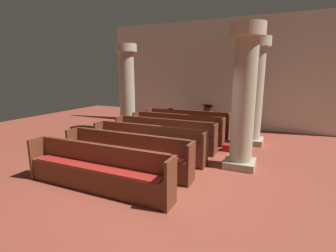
{
  "coord_description": "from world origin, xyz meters",
  "views": [
    {
      "loc": [
        2.61,
        -4.68,
        2.31
      ],
      "look_at": [
        -0.41,
        1.97,
        0.75
      ],
      "focal_mm": 26.49,
      "sensor_mm": 36.0,
      "label": 1
    }
  ],
  "objects_px": {
    "pew_row_5": "(96,167)",
    "pillar_aisle_side": "(254,90)",
    "pillar_far_side": "(127,87)",
    "pew_row_0": "(187,121)",
    "pew_row_1": "(177,127)",
    "pillar_aisle_rear": "(244,96)",
    "pew_row_3": "(147,141)",
    "lectern": "(207,118)",
    "pew_row_2": "(164,133)",
    "kneeler_box_red": "(229,148)",
    "pew_row_4": "(126,152)",
    "hymn_book": "(171,108)"
  },
  "relations": [
    {
      "from": "pew_row_3",
      "to": "pillar_aisle_side",
      "type": "height_order",
      "value": "pillar_aisle_side"
    },
    {
      "from": "pillar_aisle_rear",
      "to": "kneeler_box_red",
      "type": "xyz_separation_m",
      "value": [
        -0.49,
        1.22,
        -1.68
      ]
    },
    {
      "from": "pillar_far_side",
      "to": "kneeler_box_red",
      "type": "bearing_deg",
      "value": -13.97
    },
    {
      "from": "pew_row_4",
      "to": "pew_row_5",
      "type": "distance_m",
      "value": 1.04
    },
    {
      "from": "kneeler_box_red",
      "to": "pew_row_1",
      "type": "bearing_deg",
      "value": 166.01
    },
    {
      "from": "pew_row_2",
      "to": "pew_row_3",
      "type": "xyz_separation_m",
      "value": [
        0.0,
        -1.04,
        0.0
      ]
    },
    {
      "from": "pew_row_2",
      "to": "pillar_aisle_side",
      "type": "xyz_separation_m",
      "value": [
        2.43,
        1.7,
        1.29
      ]
    },
    {
      "from": "pew_row_3",
      "to": "lectern",
      "type": "relative_size",
      "value": 3.06
    },
    {
      "from": "lectern",
      "to": "kneeler_box_red",
      "type": "relative_size",
      "value": 2.74
    },
    {
      "from": "lectern",
      "to": "pillar_aisle_rear",
      "type": "bearing_deg",
      "value": -63.63
    },
    {
      "from": "pew_row_0",
      "to": "pew_row_5",
      "type": "bearing_deg",
      "value": -90.0
    },
    {
      "from": "pew_row_3",
      "to": "pew_row_2",
      "type": "bearing_deg",
      "value": 90.0
    },
    {
      "from": "pew_row_2",
      "to": "pillar_far_side",
      "type": "relative_size",
      "value": 0.97
    },
    {
      "from": "pew_row_2",
      "to": "pillar_aisle_side",
      "type": "bearing_deg",
      "value": 35.0
    },
    {
      "from": "pillar_far_side",
      "to": "pew_row_1",
      "type": "bearing_deg",
      "value": -13.95
    },
    {
      "from": "pew_row_4",
      "to": "pew_row_5",
      "type": "height_order",
      "value": "same"
    },
    {
      "from": "lectern",
      "to": "hymn_book",
      "type": "bearing_deg",
      "value": -142.34
    },
    {
      "from": "pillar_aisle_rear",
      "to": "lectern",
      "type": "bearing_deg",
      "value": 116.37
    },
    {
      "from": "pew_row_5",
      "to": "hymn_book",
      "type": "relative_size",
      "value": 17.12
    },
    {
      "from": "lectern",
      "to": "pew_row_2",
      "type": "bearing_deg",
      "value": -98.67
    },
    {
      "from": "pew_row_1",
      "to": "hymn_book",
      "type": "xyz_separation_m",
      "value": [
        -0.75,
        1.24,
        0.43
      ]
    },
    {
      "from": "pew_row_4",
      "to": "lectern",
      "type": "relative_size",
      "value": 3.06
    },
    {
      "from": "pillar_aisle_rear",
      "to": "kneeler_box_red",
      "type": "relative_size",
      "value": 8.64
    },
    {
      "from": "pew_row_0",
      "to": "pew_row_2",
      "type": "xyz_separation_m",
      "value": [
        0.0,
        -2.09,
        0.0
      ]
    },
    {
      "from": "kneeler_box_red",
      "to": "pew_row_0",
      "type": "bearing_deg",
      "value": 141.78
    },
    {
      "from": "pew_row_1",
      "to": "pillar_aisle_rear",
      "type": "distance_m",
      "value": 3.23
    },
    {
      "from": "hymn_book",
      "to": "pew_row_2",
      "type": "bearing_deg",
      "value": -71.78
    },
    {
      "from": "pillar_aisle_side",
      "to": "pew_row_0",
      "type": "bearing_deg",
      "value": 170.91
    },
    {
      "from": "pillar_far_side",
      "to": "hymn_book",
      "type": "distance_m",
      "value": 1.95
    },
    {
      "from": "pew_row_0",
      "to": "lectern",
      "type": "distance_m",
      "value": 1.26
    },
    {
      "from": "pew_row_0",
      "to": "lectern",
      "type": "bearing_deg",
      "value": 66.82
    },
    {
      "from": "pew_row_2",
      "to": "pillar_aisle_rear",
      "type": "distance_m",
      "value": 2.83
    },
    {
      "from": "pew_row_0",
      "to": "pew_row_4",
      "type": "distance_m",
      "value": 4.18
    },
    {
      "from": "pew_row_3",
      "to": "pillar_aisle_rear",
      "type": "relative_size",
      "value": 0.97
    },
    {
      "from": "pillar_aisle_rear",
      "to": "pillar_far_side",
      "type": "bearing_deg",
      "value": 154.52
    },
    {
      "from": "pew_row_5",
      "to": "pillar_aisle_side",
      "type": "bearing_deg",
      "value": 63.32
    },
    {
      "from": "pew_row_5",
      "to": "pillar_aisle_rear",
      "type": "xyz_separation_m",
      "value": [
        2.43,
        2.48,
        1.29
      ]
    },
    {
      "from": "pew_row_3",
      "to": "kneeler_box_red",
      "type": "height_order",
      "value": "pew_row_3"
    },
    {
      "from": "pew_row_4",
      "to": "pillar_aisle_rear",
      "type": "distance_m",
      "value": 3.1
    },
    {
      "from": "pillar_far_side",
      "to": "lectern",
      "type": "xyz_separation_m",
      "value": [
        2.87,
        1.61,
        -1.33
      ]
    },
    {
      "from": "pew_row_5",
      "to": "pillar_far_side",
      "type": "distance_m",
      "value": 5.48
    },
    {
      "from": "pillar_far_side",
      "to": "pew_row_0",
      "type": "bearing_deg",
      "value": 10.8
    },
    {
      "from": "pew_row_2",
      "to": "kneeler_box_red",
      "type": "height_order",
      "value": "pew_row_2"
    },
    {
      "from": "pew_row_5",
      "to": "pillar_far_side",
      "type": "xyz_separation_m",
      "value": [
        -2.38,
        4.77,
        1.29
      ]
    },
    {
      "from": "lectern",
      "to": "pew_row_5",
      "type": "bearing_deg",
      "value": -94.44
    },
    {
      "from": "pew_row_1",
      "to": "hymn_book",
      "type": "distance_m",
      "value": 1.51
    },
    {
      "from": "pew_row_1",
      "to": "pillar_aisle_rear",
      "type": "relative_size",
      "value": 0.97
    },
    {
      "from": "pew_row_0",
      "to": "pew_row_2",
      "type": "bearing_deg",
      "value": -90.0
    },
    {
      "from": "pew_row_0",
      "to": "pillar_aisle_side",
      "type": "relative_size",
      "value": 0.97
    },
    {
      "from": "pew_row_4",
      "to": "lectern",
      "type": "xyz_separation_m",
      "value": [
        0.5,
        5.34,
        -0.03
      ]
    }
  ]
}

